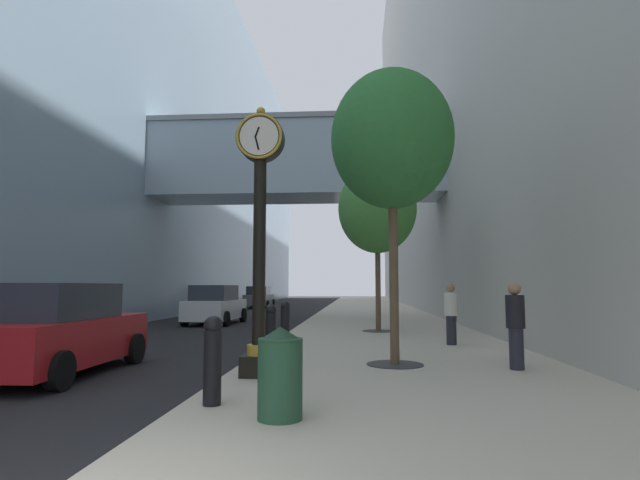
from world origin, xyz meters
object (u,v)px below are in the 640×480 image
object	(u,v)px
bollard_fourth	(285,322)
car_white_far	(215,305)
bollard_third	(271,329)
car_grey_near	(259,297)
car_red_mid	(58,331)
street_tree_near	(392,140)
pedestrian_walking	(451,313)
street_clock	(259,225)
trash_bin	(280,372)
pedestrian_by_clock	(516,324)
street_tree_mid_near	(377,209)
bollard_nearest	(213,358)

from	to	relation	value
bollard_fourth	car_white_far	xyz separation A→B (m)	(-4.42, 8.98, 0.09)
bollard_third	car_grey_near	xyz separation A→B (m)	(-5.68, 27.72, 0.07)
car_red_mid	street_tree_near	bearing A→B (deg)	7.39
pedestrian_walking	car_white_far	bearing A→B (deg)	135.56
street_clock	trash_bin	bearing A→B (deg)	-73.70
trash_bin	car_white_far	world-z (taller)	car_white_far
bollard_third	car_grey_near	bearing A→B (deg)	101.59
bollard_fourth	car_red_mid	distance (m)	5.43
street_tree_near	trash_bin	bearing A→B (deg)	-111.43
bollard_third	pedestrian_by_clock	distance (m)	4.97
street_tree_near	car_red_mid	distance (m)	7.44
street_tree_near	pedestrian_walking	bearing A→B (deg)	63.56
street_tree_mid_near	pedestrian_by_clock	xyz separation A→B (m)	(2.19, -7.77, -3.38)
street_tree_near	pedestrian_walking	distance (m)	5.33
pedestrian_walking	car_red_mid	xyz separation A→B (m)	(-8.09, -4.31, -0.15)
bollard_third	pedestrian_by_clock	world-z (taller)	pedestrian_by_clock
street_clock	bollard_third	world-z (taller)	street_clock
pedestrian_by_clock	car_white_far	world-z (taller)	pedestrian_by_clock
trash_bin	pedestrian_walking	distance (m)	8.34
street_clock	street_tree_near	world-z (taller)	street_tree_near
car_red_mid	pedestrian_by_clock	bearing A→B (deg)	2.85
bollard_fourth	street_tree_mid_near	bearing A→B (deg)	58.61
bollard_nearest	bollard_third	xyz separation A→B (m)	(0.00, 4.41, 0.00)
street_clock	car_red_mid	bearing A→B (deg)	171.59
car_white_far	street_clock	bearing A→B (deg)	-71.15
bollard_third	bollard_fourth	distance (m)	2.20
bollard_fourth	car_white_far	distance (m)	10.01
pedestrian_walking	bollard_nearest	bearing A→B (deg)	-121.79
car_red_mid	car_grey_near	bearing A→B (deg)	93.75
bollard_third	bollard_fourth	bearing A→B (deg)	90.00
bollard_third	pedestrian_walking	bearing A→B (deg)	30.84
bollard_nearest	trash_bin	distance (m)	1.16
street_clock	bollard_fourth	bearing A→B (deg)	92.31
bollard_nearest	car_grey_near	xyz separation A→B (m)	(-5.68, 32.13, 0.07)
pedestrian_walking	car_grey_near	distance (m)	27.06
car_white_far	car_grey_near	bearing A→B (deg)	94.36
bollard_nearest	bollard_third	world-z (taller)	same
bollard_third	street_clock	bearing A→B (deg)	-85.49
street_tree_mid_near	pedestrian_walking	size ratio (longest dim) A/B	3.63
bollard_nearest	pedestrian_walking	bearing A→B (deg)	58.21
street_tree_mid_near	pedestrian_walking	xyz separation A→B (m)	(1.73, -3.88, -3.38)
car_white_far	bollard_third	bearing A→B (deg)	-68.41
bollard_third	street_tree_near	size ratio (longest dim) A/B	0.19
bollard_fourth	trash_bin	xyz separation A→B (m)	(0.98, -7.24, -0.06)
street_tree_mid_near	street_tree_near	bearing A→B (deg)	-90.00
street_tree_near	street_tree_mid_near	xyz separation A→B (m)	(-0.00, 7.37, -0.26)
pedestrian_by_clock	street_tree_mid_near	bearing A→B (deg)	105.77
car_white_far	car_red_mid	bearing A→B (deg)	-87.02
bollard_nearest	bollard_third	distance (m)	4.41
bollard_third	car_white_far	distance (m)	12.02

